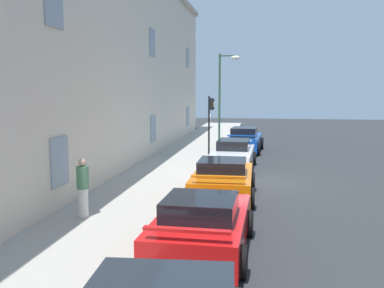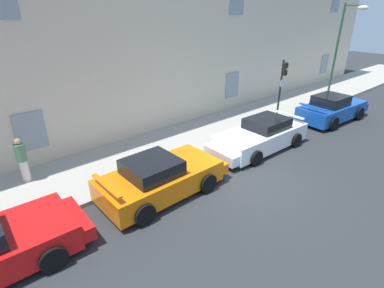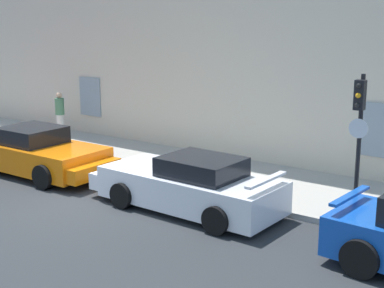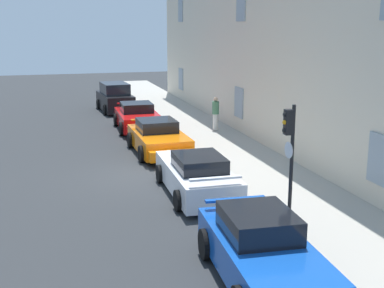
{
  "view_description": "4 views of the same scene",
  "coord_description": "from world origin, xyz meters",
  "px_view_note": "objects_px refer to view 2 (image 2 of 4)",
  "views": [
    {
      "loc": [
        -17.84,
        -0.11,
        3.76
      ],
      "look_at": [
        -0.41,
        2.72,
        1.55
      ],
      "focal_mm": 40.79,
      "sensor_mm": 36.0,
      "label": 1
    },
    {
      "loc": [
        -7.81,
        -6.09,
        5.92
      ],
      "look_at": [
        -0.75,
        2.15,
        0.9
      ],
      "focal_mm": 27.73,
      "sensor_mm": 36.0,
      "label": 2
    },
    {
      "loc": [
        10.34,
        -9.25,
        4.62
      ],
      "look_at": [
        1.47,
        2.88,
        1.21
      ],
      "focal_mm": 52.3,
      "sensor_mm": 36.0,
      "label": 3
    },
    {
      "loc": [
        17.94,
        -3.28,
        5.47
      ],
      "look_at": [
        0.53,
        1.7,
        1.17
      ],
      "focal_mm": 47.79,
      "sensor_mm": 36.0,
      "label": 4
    }
  ],
  "objects_px": {
    "sportscar_tail_end": "(333,109)",
    "pedestrian_admiring": "(22,160)",
    "traffic_light": "(283,80)",
    "sportscar_yellow_flank": "(164,177)",
    "sportscar_white_middle": "(258,137)",
    "street_lamp": "(346,37)"
  },
  "relations": [
    {
      "from": "pedestrian_admiring",
      "to": "sportscar_yellow_flank",
      "type": "bearing_deg",
      "value": -46.55
    },
    {
      "from": "sportscar_tail_end",
      "to": "pedestrian_admiring",
      "type": "xyz_separation_m",
      "value": [
        -15.17,
        3.97,
        0.34
      ]
    },
    {
      "from": "sportscar_white_middle",
      "to": "traffic_light",
      "type": "bearing_deg",
      "value": 21.97
    },
    {
      "from": "sportscar_white_middle",
      "to": "sportscar_tail_end",
      "type": "xyz_separation_m",
      "value": [
        6.4,
        -0.32,
        0.06
      ]
    },
    {
      "from": "sportscar_white_middle",
      "to": "pedestrian_admiring",
      "type": "height_order",
      "value": "pedestrian_admiring"
    },
    {
      "from": "sportscar_tail_end",
      "to": "pedestrian_admiring",
      "type": "height_order",
      "value": "pedestrian_admiring"
    },
    {
      "from": "sportscar_yellow_flank",
      "to": "street_lamp",
      "type": "bearing_deg",
      "value": 4.68
    },
    {
      "from": "sportscar_yellow_flank",
      "to": "pedestrian_admiring",
      "type": "height_order",
      "value": "pedestrian_admiring"
    },
    {
      "from": "sportscar_white_middle",
      "to": "traffic_light",
      "type": "height_order",
      "value": "traffic_light"
    },
    {
      "from": "traffic_light",
      "to": "pedestrian_admiring",
      "type": "relative_size",
      "value": 1.94
    },
    {
      "from": "traffic_light",
      "to": "pedestrian_admiring",
      "type": "xyz_separation_m",
      "value": [
        -12.49,
        2.15,
        -1.37
      ]
    },
    {
      "from": "street_lamp",
      "to": "pedestrian_admiring",
      "type": "xyz_separation_m",
      "value": [
        -18.29,
        2.48,
        -3.27
      ]
    },
    {
      "from": "pedestrian_admiring",
      "to": "traffic_light",
      "type": "bearing_deg",
      "value": -9.78
    },
    {
      "from": "sportscar_white_middle",
      "to": "sportscar_tail_end",
      "type": "bearing_deg",
      "value": -2.86
    },
    {
      "from": "pedestrian_admiring",
      "to": "sportscar_white_middle",
      "type": "bearing_deg",
      "value": -22.59
    },
    {
      "from": "street_lamp",
      "to": "sportscar_tail_end",
      "type": "bearing_deg",
      "value": -154.48
    },
    {
      "from": "traffic_light",
      "to": "pedestrian_admiring",
      "type": "distance_m",
      "value": 12.74
    },
    {
      "from": "sportscar_white_middle",
      "to": "traffic_light",
      "type": "distance_m",
      "value": 4.38
    },
    {
      "from": "sportscar_yellow_flank",
      "to": "pedestrian_admiring",
      "type": "relative_size",
      "value": 2.72
    },
    {
      "from": "sportscar_yellow_flank",
      "to": "sportscar_white_middle",
      "type": "relative_size",
      "value": 0.91
    },
    {
      "from": "traffic_light",
      "to": "sportscar_yellow_flank",
      "type": "bearing_deg",
      "value": -170.27
    },
    {
      "from": "traffic_light",
      "to": "street_lamp",
      "type": "height_order",
      "value": "street_lamp"
    }
  ]
}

